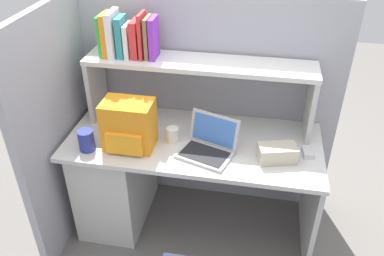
{
  "coord_description": "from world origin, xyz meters",
  "views": [
    {
      "loc": [
        0.37,
        -2.05,
        2.17
      ],
      "look_at": [
        0.0,
        -0.05,
        0.85
      ],
      "focal_mm": 37.4,
      "sensor_mm": 36.0,
      "label": 1
    }
  ],
  "objects_px": {
    "paper_cup": "(173,134)",
    "tissue_box": "(277,153)",
    "laptop": "(208,145)",
    "backpack": "(129,126)",
    "computer_mouse": "(308,152)",
    "snack_canister": "(86,140)"
  },
  "relations": [
    {
      "from": "paper_cup",
      "to": "tissue_box",
      "type": "relative_size",
      "value": 0.43
    },
    {
      "from": "laptop",
      "to": "backpack",
      "type": "xyz_separation_m",
      "value": [
        -0.48,
        -0.02,
        0.1
      ]
    },
    {
      "from": "backpack",
      "to": "computer_mouse",
      "type": "distance_m",
      "value": 1.09
    },
    {
      "from": "laptop",
      "to": "paper_cup",
      "type": "bearing_deg",
      "value": 161.08
    },
    {
      "from": "laptop",
      "to": "snack_canister",
      "type": "bearing_deg",
      "value": -171.79
    },
    {
      "from": "laptop",
      "to": "computer_mouse",
      "type": "height_order",
      "value": "laptop"
    },
    {
      "from": "tissue_box",
      "to": "backpack",
      "type": "bearing_deg",
      "value": 165.94
    },
    {
      "from": "computer_mouse",
      "to": "tissue_box",
      "type": "xyz_separation_m",
      "value": [
        -0.18,
        -0.09,
        0.03
      ]
    },
    {
      "from": "backpack",
      "to": "snack_canister",
      "type": "bearing_deg",
      "value": -160.97
    },
    {
      "from": "paper_cup",
      "to": "tissue_box",
      "type": "height_order",
      "value": "tissue_box"
    },
    {
      "from": "backpack",
      "to": "tissue_box",
      "type": "distance_m",
      "value": 0.89
    },
    {
      "from": "backpack",
      "to": "tissue_box",
      "type": "xyz_separation_m",
      "value": [
        0.89,
        0.02,
        -0.1
      ]
    },
    {
      "from": "snack_canister",
      "to": "backpack",
      "type": "bearing_deg",
      "value": 19.03
    },
    {
      "from": "laptop",
      "to": "snack_canister",
      "type": "xyz_separation_m",
      "value": [
        -0.73,
        -0.1,
        0.02
      ]
    },
    {
      "from": "tissue_box",
      "to": "snack_canister",
      "type": "xyz_separation_m",
      "value": [
        -1.13,
        -0.1,
        0.02
      ]
    },
    {
      "from": "computer_mouse",
      "to": "tissue_box",
      "type": "relative_size",
      "value": 0.47
    },
    {
      "from": "tissue_box",
      "to": "laptop",
      "type": "bearing_deg",
      "value": 164.34
    },
    {
      "from": "computer_mouse",
      "to": "paper_cup",
      "type": "distance_m",
      "value": 0.83
    },
    {
      "from": "computer_mouse",
      "to": "snack_canister",
      "type": "bearing_deg",
      "value": -178.76
    },
    {
      "from": "computer_mouse",
      "to": "tissue_box",
      "type": "distance_m",
      "value": 0.21
    },
    {
      "from": "backpack",
      "to": "paper_cup",
      "type": "xyz_separation_m",
      "value": [
        0.25,
        0.1,
        -0.1
      ]
    },
    {
      "from": "backpack",
      "to": "tissue_box",
      "type": "height_order",
      "value": "backpack"
    }
  ]
}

